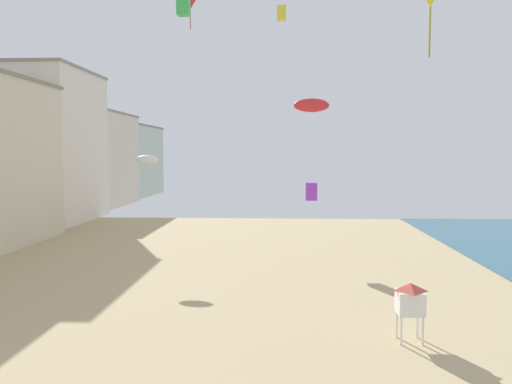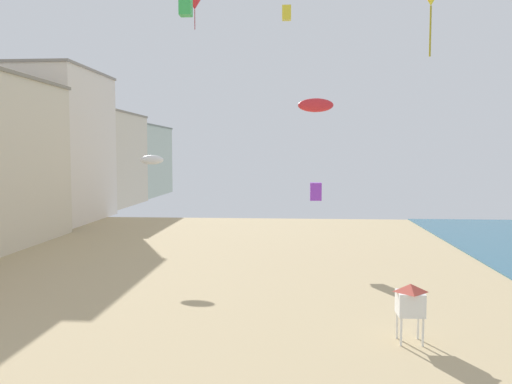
# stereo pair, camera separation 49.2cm
# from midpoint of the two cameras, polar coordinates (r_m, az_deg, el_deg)

# --- Properties ---
(boardwalk_hotel_far) EXTENTS (15.15, 15.14, 17.98)m
(boardwalk_hotel_far) POSITION_cam_midpoint_polar(r_m,az_deg,el_deg) (69.52, -22.35, 4.58)
(boardwalk_hotel_far) COLOR silver
(boardwalk_hotel_far) RESTS_ON ground
(boardwalk_hotel_distant) EXTENTS (12.39, 16.44, 14.37)m
(boardwalk_hotel_distant) POSITION_cam_midpoint_polar(r_m,az_deg,el_deg) (87.26, -16.65, 3.39)
(boardwalk_hotel_distant) COLOR beige
(boardwalk_hotel_distant) RESTS_ON ground
(boardwalk_hotel_furthest) EXTENTS (11.15, 19.83, 13.40)m
(boardwalk_hotel_furthest) POSITION_cam_midpoint_polar(r_m,az_deg,el_deg) (105.59, -12.91, 3.29)
(boardwalk_hotel_furthest) COLOR #B7C6B2
(boardwalk_hotel_furthest) RESTS_ON ground
(lifeguard_stand) EXTENTS (1.10, 1.10, 2.55)m
(lifeguard_stand) POSITION_cam_midpoint_polar(r_m,az_deg,el_deg) (24.16, 16.76, -11.03)
(lifeguard_stand) COLOR white
(lifeguard_stand) RESTS_ON ground
(kite_red_delta) EXTENTS (0.96, 0.96, 2.18)m
(kite_red_delta) POSITION_cam_midpoint_polar(r_m,az_deg,el_deg) (40.74, -6.22, 19.35)
(kite_red_delta) COLOR red
(kite_red_parafoil) EXTENTS (2.51, 0.70, 0.97)m
(kite_red_parafoil) POSITION_cam_midpoint_polar(r_m,az_deg,el_deg) (38.41, 6.77, 9.21)
(kite_red_parafoil) COLOR red
(kite_purple_box) EXTENTS (0.85, 0.85, 1.33)m
(kite_purple_box) POSITION_cam_midpoint_polar(r_m,az_deg,el_deg) (40.41, 6.76, 0.05)
(kite_purple_box) COLOR purple
(kite_green_box) EXTENTS (0.67, 0.67, 1.05)m
(kite_green_box) POSITION_cam_midpoint_polar(r_m,az_deg,el_deg) (31.05, -7.06, 19.14)
(kite_green_box) COLOR green
(kite_yellow_box) EXTENTS (0.72, 0.72, 1.13)m
(kite_yellow_box) POSITION_cam_midpoint_polar(r_m,az_deg,el_deg) (45.51, 3.62, 18.58)
(kite_yellow_box) COLOR yellow
(kite_white_parafoil_2) EXTENTS (1.83, 0.51, 0.71)m
(kite_white_parafoil_2) POSITION_cam_midpoint_polar(r_m,az_deg,el_deg) (42.13, -10.75, 3.41)
(kite_white_parafoil_2) COLOR white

